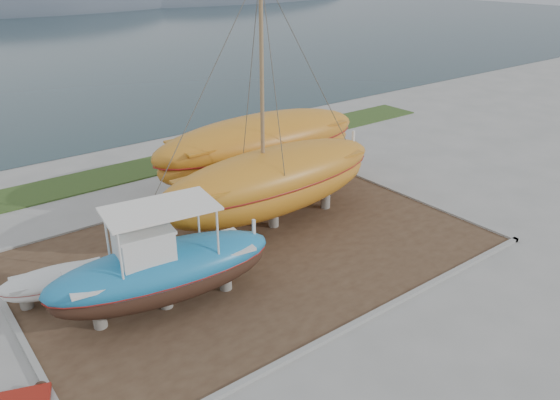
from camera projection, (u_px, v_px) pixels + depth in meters
ground at (320, 293)px, 19.41m from camera, size 140.00×140.00×0.00m
dirt_patch at (255, 249)px, 22.29m from camera, size 18.00×12.00×0.06m
curb_frame at (255, 248)px, 22.27m from camera, size 18.60×12.60×0.15m
grass_strip at (137, 170)px, 30.60m from camera, size 44.00×3.00×0.08m
blue_caique at (162, 259)px, 17.83m from camera, size 7.92×3.40×3.70m
white_dinghy at (59, 284)px, 18.79m from camera, size 4.04×2.10×1.16m
orange_sailboat at (273, 109)px, 21.99m from camera, size 10.91×3.43×10.58m
orange_bare_hull at (261, 154)px, 27.21m from camera, size 11.63×3.72×3.79m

